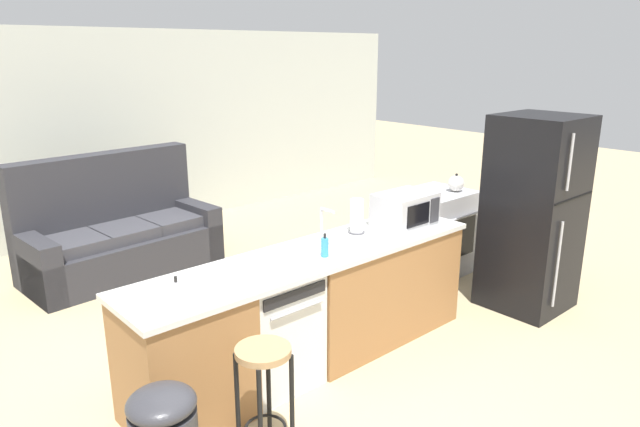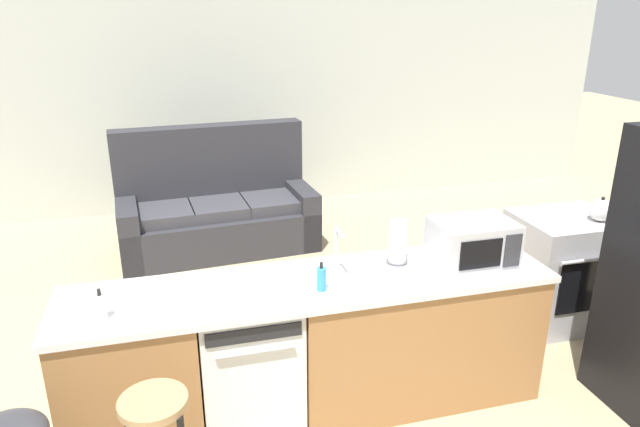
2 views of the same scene
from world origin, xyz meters
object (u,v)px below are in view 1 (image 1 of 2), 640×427
object	(u,v)px
microwave	(405,209)
kettle	(456,183)
stove_range	(434,232)
couch	(117,235)
dishwasher	(270,329)
soap_bottle	(325,247)
paper_towel_roll	(357,217)
dish_soap_bottle	(177,293)
bar_stool	(264,380)
refrigerator	(533,214)

from	to	relation	value
microwave	kettle	distance (m)	1.40
stove_range	couch	world-z (taller)	couch
dishwasher	soap_bottle	bearing A→B (deg)	-15.55
dishwasher	paper_towel_roll	distance (m)	1.17
soap_bottle	couch	world-z (taller)	couch
stove_range	dish_soap_bottle	distance (m)	3.47
microwave	soap_bottle	size ratio (longest dim) A/B	2.84
dishwasher	couch	distance (m)	2.87
soap_bottle	couch	distance (m)	3.06
paper_towel_roll	kettle	xyz separation A→B (m)	(1.78, 0.30, -0.05)
kettle	bar_stool	size ratio (longest dim) A/B	0.28
paper_towel_roll	dish_soap_bottle	distance (m)	1.77
microwave	couch	xyz separation A→B (m)	(-1.37, 2.87, -0.65)
dishwasher	paper_towel_roll	bearing A→B (deg)	7.19
paper_towel_roll	dish_soap_bottle	size ratio (longest dim) A/B	1.60
microwave	bar_stool	size ratio (longest dim) A/B	0.68
paper_towel_roll	bar_stool	size ratio (longest dim) A/B	0.38
dishwasher	refrigerator	world-z (taller)	refrigerator
paper_towel_roll	microwave	bearing A→B (deg)	-15.56
dishwasher	soap_bottle	xyz separation A→B (m)	(0.42, -0.12, 0.55)
bar_stool	soap_bottle	bearing A→B (deg)	29.46
refrigerator	couch	world-z (taller)	refrigerator
refrigerator	soap_bottle	size ratio (longest dim) A/B	10.20
dishwasher	bar_stool	size ratio (longest dim) A/B	1.14
dish_soap_bottle	bar_stool	size ratio (longest dim) A/B	0.24
soap_bottle	kettle	world-z (taller)	kettle
stove_range	couch	xyz separation A→B (m)	(-2.53, 2.32, -0.06)
microwave	dish_soap_bottle	world-z (taller)	microwave
refrigerator	kettle	world-z (taller)	refrigerator
couch	paper_towel_roll	bearing A→B (deg)	-71.59
bar_stool	paper_towel_roll	bearing A→B (deg)	27.17
microwave	soap_bottle	world-z (taller)	microwave
microwave	bar_stool	bearing A→B (deg)	-161.67
microwave	paper_towel_roll	size ratio (longest dim) A/B	1.77
kettle	bar_stool	distance (m)	3.50
refrigerator	paper_towel_roll	distance (m)	1.75
microwave	soap_bottle	bearing A→B (deg)	-173.51
dishwasher	bar_stool	xyz separation A→B (m)	(-0.53, -0.65, 0.11)
paper_towel_roll	kettle	distance (m)	1.81
dish_soap_bottle	couch	xyz separation A→B (m)	(0.84, 3.01, -0.58)
paper_towel_roll	bar_stool	bearing A→B (deg)	-152.83
soap_bottle	bar_stool	bearing A→B (deg)	-150.54
microwave	couch	bearing A→B (deg)	115.43
stove_range	refrigerator	size ratio (longest dim) A/B	0.50
dishwasher	microwave	size ratio (longest dim) A/B	1.68
microwave	bar_stool	xyz separation A→B (m)	(-1.97, -0.65, -0.50)
dish_soap_bottle	dishwasher	bearing A→B (deg)	9.93
refrigerator	kettle	xyz separation A→B (m)	(0.17, 0.97, 0.09)
dishwasher	dish_soap_bottle	size ratio (longest dim) A/B	4.77
soap_bottle	dish_soap_bottle	world-z (taller)	same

